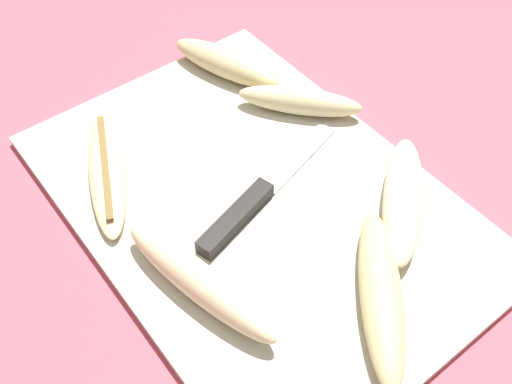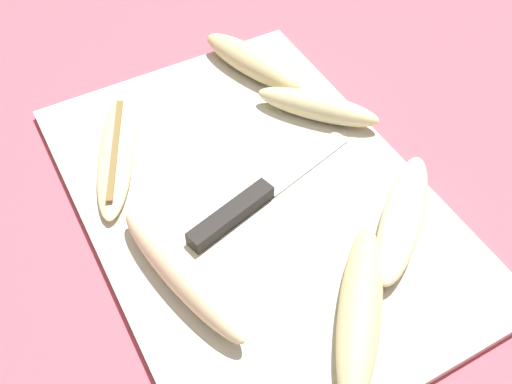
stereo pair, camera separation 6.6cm
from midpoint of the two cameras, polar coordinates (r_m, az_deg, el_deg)
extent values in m
plane|color=#C65160|center=(0.67, -2.79, -1.36)|extent=(4.00, 4.00, 0.00)
cube|color=beige|center=(0.67, -2.80, -1.04)|extent=(0.52, 0.36, 0.01)
cube|color=black|center=(0.64, -4.88, -2.65)|extent=(0.05, 0.11, 0.02)
cube|color=#B7BABF|center=(0.70, 1.40, 3.17)|extent=(0.05, 0.13, 0.00)
ellipsoid|color=beige|center=(0.71, -16.65, 1.85)|extent=(0.20, 0.12, 0.02)
cube|color=olive|center=(0.70, -16.83, 2.37)|extent=(0.15, 0.07, 0.00)
ellipsoid|color=#DBC684|center=(0.58, 8.66, -9.79)|extent=(0.18, 0.16, 0.03)
ellipsoid|color=beige|center=(0.75, 1.68, 8.52)|extent=(0.14, 0.13, 0.03)
ellipsoid|color=beige|center=(0.80, -5.25, 12.02)|extent=(0.16, 0.09, 0.04)
ellipsoid|color=beige|center=(0.58, -8.66, -8.66)|extent=(0.20, 0.07, 0.04)
ellipsoid|color=beige|center=(0.65, 11.07, -0.79)|extent=(0.15, 0.16, 0.03)
camera|label=1|loc=(0.03, -92.87, -3.47)|focal=42.00mm
camera|label=2|loc=(0.03, 87.13, 3.47)|focal=42.00mm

